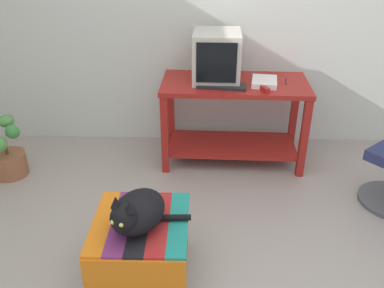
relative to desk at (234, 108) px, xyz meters
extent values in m
cube|color=silver|center=(-0.32, 0.45, 0.80)|extent=(8.00, 0.10, 2.60)
cube|color=maroon|center=(-0.59, -0.24, -0.15)|extent=(0.06, 0.06, 0.71)
cube|color=maroon|center=(0.57, -0.28, -0.15)|extent=(0.06, 0.06, 0.71)
cube|color=maroon|center=(0.59, 0.24, -0.15)|extent=(0.06, 0.06, 0.71)
cube|color=maroon|center=(-0.57, 0.28, -0.15)|extent=(0.06, 0.06, 0.71)
cube|color=maroon|center=(0.00, 0.00, -0.36)|extent=(1.16, 0.55, 0.02)
cube|color=maroon|center=(0.00, 0.00, 0.22)|extent=(1.26, 0.64, 0.04)
cube|color=#BCB7A8|center=(-0.16, 0.05, 0.25)|extent=(0.28, 0.30, 0.02)
cube|color=#BCB7A8|center=(-0.16, 0.05, 0.45)|extent=(0.40, 0.43, 0.41)
cube|color=black|center=(-0.17, -0.17, 0.46)|extent=(0.32, 0.02, 0.32)
cube|color=black|center=(-0.12, -0.13, 0.25)|extent=(0.42, 0.20, 0.02)
cube|color=white|center=(0.24, -0.05, 0.26)|extent=(0.24, 0.29, 0.04)
cube|color=#7A664C|center=(-0.63, -1.42, -0.31)|extent=(0.53, 0.54, 0.38)
cube|color=orange|center=(-0.63, -1.72, -0.28)|extent=(0.56, 0.01, 0.31)
cube|color=orange|center=(-0.85, -1.42, -0.11)|extent=(0.11, 0.59, 0.02)
cube|color=#7A2D6B|center=(-0.74, -1.42, -0.11)|extent=(0.11, 0.59, 0.02)
cube|color=black|center=(-0.63, -1.42, -0.11)|extent=(0.11, 0.59, 0.02)
cube|color=#AD2323|center=(-0.52, -1.42, -0.11)|extent=(0.11, 0.59, 0.02)
cube|color=#1E897A|center=(-0.41, -1.42, -0.11)|extent=(0.11, 0.59, 0.02)
ellipsoid|color=black|center=(-0.63, -1.46, 0.00)|extent=(0.40, 0.45, 0.20)
sphere|color=black|center=(-0.68, -1.59, 0.05)|extent=(0.15, 0.15, 0.15)
cylinder|color=black|center=(-0.48, -1.41, -0.08)|extent=(0.30, 0.05, 0.04)
cone|color=black|center=(-0.72, -1.57, 0.14)|extent=(0.06, 0.06, 0.07)
cone|color=black|center=(-0.65, -1.61, 0.14)|extent=(0.06, 0.06, 0.07)
sphere|color=#C6D151|center=(-0.74, -1.64, 0.06)|extent=(0.02, 0.02, 0.02)
sphere|color=#C6D151|center=(-0.69, -1.66, 0.06)|extent=(0.02, 0.02, 0.02)
cylinder|color=brown|center=(-1.93, -0.32, -0.40)|extent=(0.29, 0.29, 0.20)
cylinder|color=brown|center=(-1.93, -0.32, -0.25)|extent=(0.03, 0.03, 0.10)
ellipsoid|color=#38843D|center=(-1.83, -0.33, -0.08)|extent=(0.12, 0.09, 0.12)
ellipsoid|color=#4C8E42|center=(-1.92, -0.24, -0.03)|extent=(0.14, 0.13, 0.10)
cube|color=#A31E1E|center=(0.22, -0.22, 0.26)|extent=(0.07, 0.12, 0.04)
cylinder|color=black|center=(0.43, 0.01, 0.25)|extent=(0.03, 0.14, 0.01)
camera|label=1|loc=(-0.28, -3.28, 1.41)|focal=38.07mm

